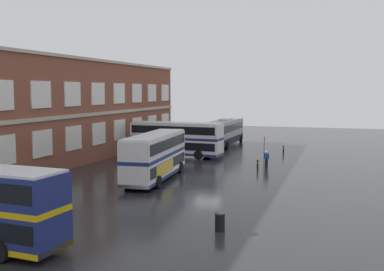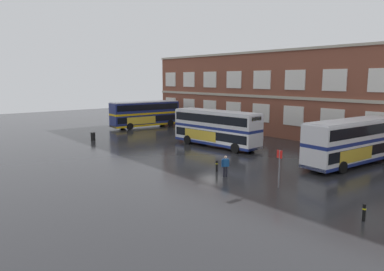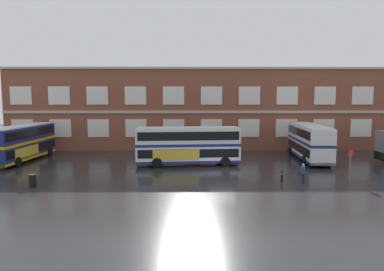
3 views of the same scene
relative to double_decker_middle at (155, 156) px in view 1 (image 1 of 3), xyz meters
The scene contains 10 objects.
ground_plane 4.39m from the double_decker_middle, 28.22° to the right, with size 120.00×120.00×0.00m, color #232326.
brick_terminal_building 14.90m from the double_decker_middle, 77.39° to the left, with size 56.14×8.19×11.28m.
double_decker_middle is the anchor object (origin of this frame).
double_decker_far 14.45m from the double_decker_middle, 12.42° to the left, with size 3.48×11.16×4.07m.
touring_coach 26.97m from the double_decker_middle, ahead, with size 12.03×2.97×3.80m.
waiting_passenger 12.83m from the double_decker_middle, 40.20° to the right, with size 0.40×0.61×1.70m.
bus_stand_flag 15.92m from the double_decker_middle, 27.35° to the right, with size 0.44×0.10×2.70m.
station_litter_bin 15.65m from the double_decker_middle, 144.34° to the right, with size 0.60×0.60×1.03m.
safety_bollard_west 11.26m from the double_decker_middle, 43.15° to the right, with size 0.19×0.19×0.95m.
safety_bollard_east 22.57m from the double_decker_middle, 22.66° to the right, with size 0.19×0.19×0.95m.
Camera 1 is at (-40.66, -11.52, 7.87)m, focal length 43.46 mm.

